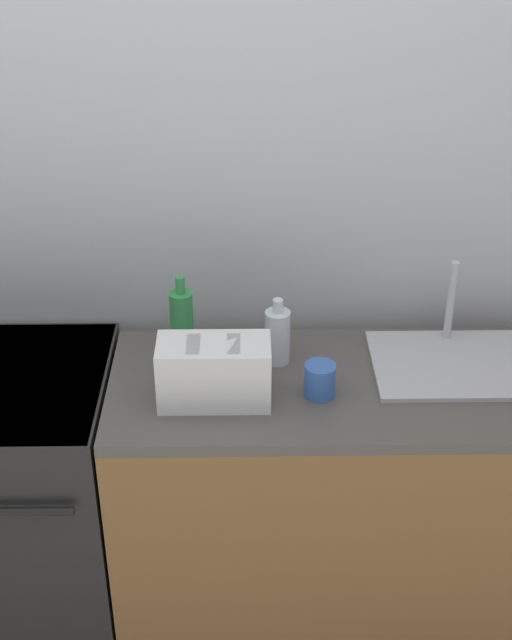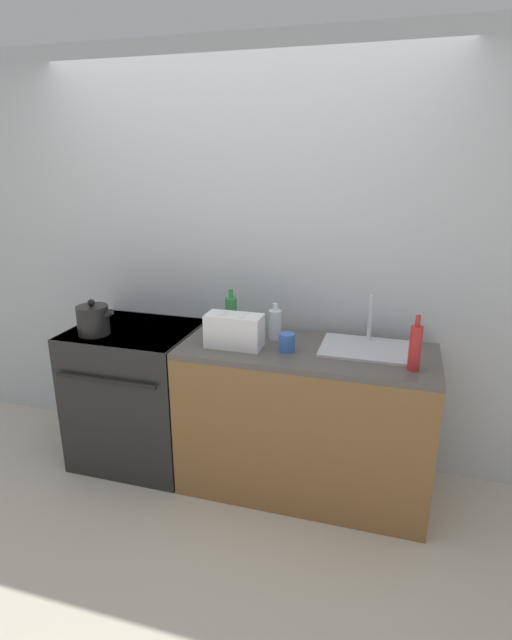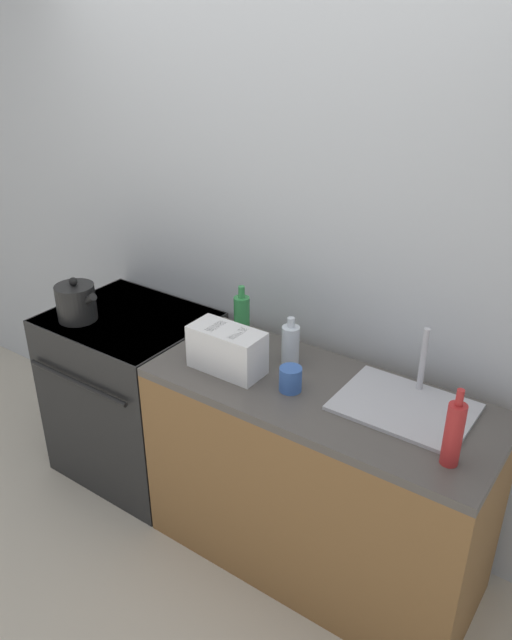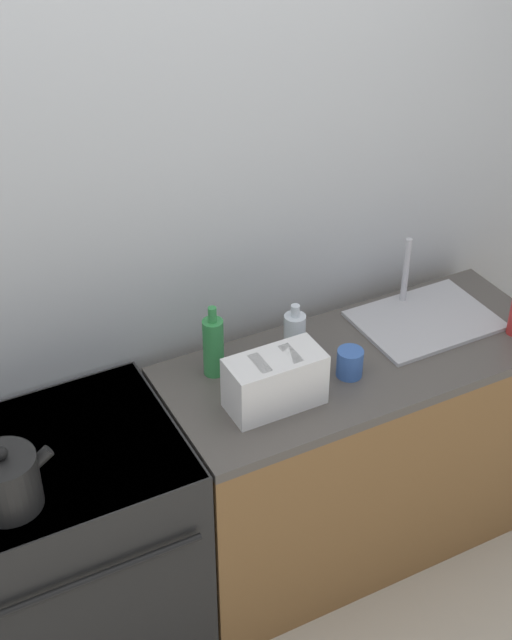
{
  "view_description": "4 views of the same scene",
  "coord_description": "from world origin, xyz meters",
  "px_view_note": "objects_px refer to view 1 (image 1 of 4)",
  "views": [
    {
      "loc": [
        0.2,
        -1.86,
        2.4
      ],
      "look_at": [
        0.23,
        0.33,
        1.1
      ],
      "focal_mm": 50.0,
      "sensor_mm": 36.0,
      "label": 1
    },
    {
      "loc": [
        0.98,
        -2.28,
        1.93
      ],
      "look_at": [
        0.2,
        0.36,
        1.03
      ],
      "focal_mm": 28.0,
      "sensor_mm": 36.0,
      "label": 2
    },
    {
      "loc": [
        1.5,
        -1.55,
        2.27
      ],
      "look_at": [
        0.17,
        0.34,
        1.11
      ],
      "focal_mm": 35.0,
      "sensor_mm": 36.0,
      "label": 3
    },
    {
      "loc": [
        -0.98,
        -1.75,
        2.79
      ],
      "look_at": [
        0.13,
        0.39,
        1.13
      ],
      "focal_mm": 50.0,
      "sensor_mm": 36.0,
      "label": 4
    }
  ],
  "objects_px": {
    "toaster": "(214,372)",
    "bottle_clear": "(277,336)",
    "cup_blue": "(320,380)",
    "bottle_green": "(182,322)"
  },
  "relations": [
    {
      "from": "toaster",
      "to": "cup_blue",
      "type": "distance_m",
      "value": 0.3
    },
    {
      "from": "cup_blue",
      "to": "toaster",
      "type": "bearing_deg",
      "value": -176.35
    },
    {
      "from": "bottle_green",
      "to": "cup_blue",
      "type": "xyz_separation_m",
      "value": [
        0.4,
        -0.23,
        -0.06
      ]
    },
    {
      "from": "bottle_green",
      "to": "bottle_clear",
      "type": "height_order",
      "value": "bottle_green"
    },
    {
      "from": "bottle_clear",
      "to": "bottle_green",
      "type": "bearing_deg",
      "value": 170.94
    },
    {
      "from": "toaster",
      "to": "cup_blue",
      "type": "height_order",
      "value": "toaster"
    },
    {
      "from": "cup_blue",
      "to": "bottle_green",
      "type": "bearing_deg",
      "value": 150.82
    },
    {
      "from": "toaster",
      "to": "bottle_clear",
      "type": "distance_m",
      "value": 0.27
    },
    {
      "from": "toaster",
      "to": "bottle_clear",
      "type": "bearing_deg",
      "value": 47.02
    },
    {
      "from": "bottle_green",
      "to": "cup_blue",
      "type": "bearing_deg",
      "value": -29.18
    }
  ]
}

